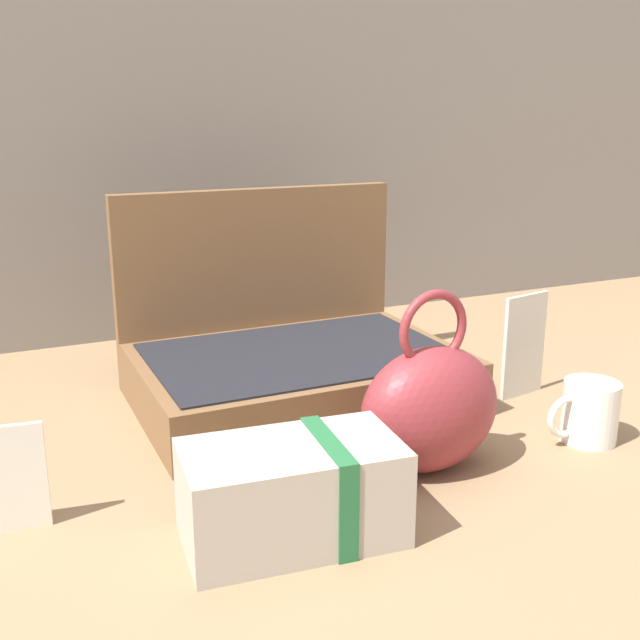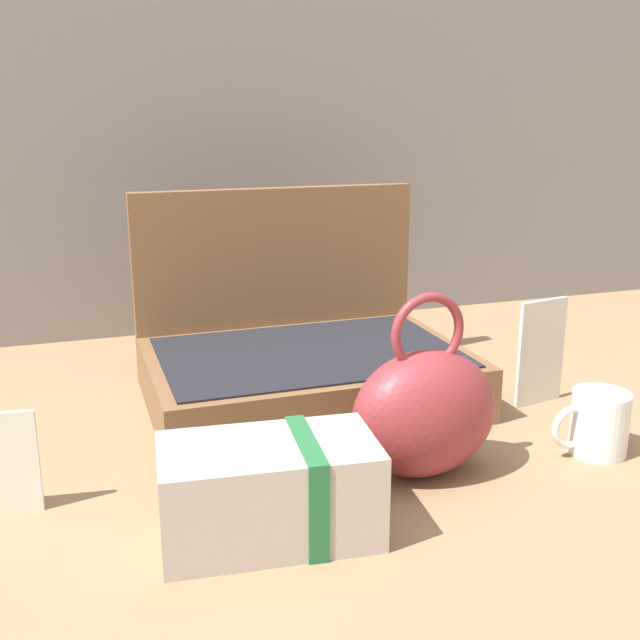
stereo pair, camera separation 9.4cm
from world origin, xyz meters
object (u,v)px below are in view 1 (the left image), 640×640
at_px(open_suitcase, 289,356).
at_px(teal_pouch_handbag, 430,407).
at_px(cream_toiletry_bag, 295,492).
at_px(poster_card_right, 524,346).
at_px(coffee_mug, 588,412).

distance_m(open_suitcase, teal_pouch_handbag, 0.29).
bearing_deg(teal_pouch_handbag, open_suitcase, 101.99).
relative_size(cream_toiletry_bag, poster_card_right, 1.45).
relative_size(teal_pouch_handbag, poster_card_right, 1.42).
bearing_deg(teal_pouch_handbag, coffee_mug, -4.71).
bearing_deg(cream_toiletry_bag, coffee_mug, 7.11).
height_order(teal_pouch_handbag, coffee_mug, teal_pouch_handbag).
distance_m(coffee_mug, poster_card_right, 0.17).
bearing_deg(open_suitcase, cream_toiletry_bag, -111.58).
bearing_deg(teal_pouch_handbag, cream_toiletry_bag, -160.25).
height_order(open_suitcase, coffee_mug, open_suitcase).
xyz_separation_m(teal_pouch_handbag, cream_toiletry_bag, (-0.20, -0.07, -0.03)).
xyz_separation_m(teal_pouch_handbag, coffee_mug, (0.23, -0.02, -0.04)).
xyz_separation_m(cream_toiletry_bag, coffee_mug, (0.43, 0.05, -0.01)).
relative_size(cream_toiletry_bag, coffee_mug, 2.16).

